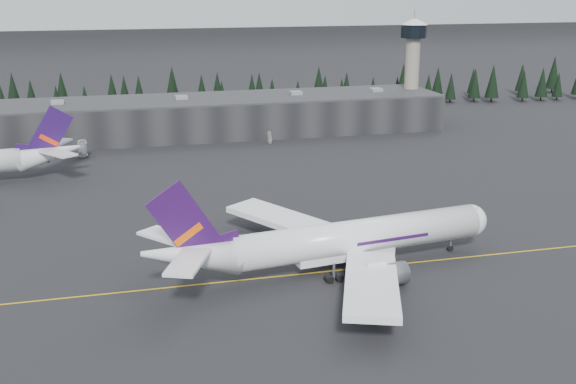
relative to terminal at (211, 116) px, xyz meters
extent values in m
plane|color=black|center=(0.00, -125.00, -6.30)|extent=(1400.00, 1400.00, 0.00)
cube|color=gold|center=(0.00, -127.00, -6.29)|extent=(400.00, 0.40, 0.02)
cube|color=black|center=(0.00, 0.00, -0.30)|extent=(160.00, 30.00, 12.00)
cube|color=#333335|center=(0.00, 0.00, 6.00)|extent=(160.00, 30.00, 0.60)
cylinder|color=gray|center=(75.00, 3.00, 9.70)|extent=(5.20, 5.20, 32.00)
cylinder|color=black|center=(75.00, 3.00, 26.95)|extent=(9.20, 9.20, 4.50)
cone|color=silver|center=(75.00, 3.00, 30.40)|extent=(10.00, 10.00, 2.00)
cube|color=black|center=(0.00, 37.00, 1.20)|extent=(360.00, 20.00, 15.00)
cylinder|color=white|center=(8.19, -125.90, -0.47)|extent=(49.18, 12.73, 6.36)
sphere|color=white|center=(32.36, -122.69, -0.47)|extent=(6.36, 6.36, 6.36)
cone|color=white|center=(-23.34, -130.09, 0.48)|extent=(18.49, 8.65, 9.21)
cube|color=white|center=(-0.28, -110.45, -2.17)|extent=(24.18, 29.09, 2.72)
cylinder|color=gray|center=(6.79, -115.39, -3.97)|extent=(7.36, 4.90, 4.03)
cube|color=white|center=(4.05, -143.03, -2.17)|extent=(18.31, 30.79, 2.72)
cylinder|color=gray|center=(9.58, -136.41, -3.97)|extent=(7.36, 4.90, 4.03)
cube|color=#2F0F49|center=(-23.86, -130.16, 5.89)|extent=(13.38, 2.29, 15.79)
cube|color=#EE560E|center=(-23.65, -130.13, 4.30)|extent=(5.20, 1.27, 3.89)
cube|color=white|center=(-26.28, -124.07, 1.97)|extent=(10.89, 12.15, 0.53)
cube|color=white|center=(-24.60, -136.68, 1.97)|extent=(8.86, 12.60, 0.53)
cylinder|color=black|center=(28.15, -123.25, -4.71)|extent=(0.53, 0.53, 3.18)
cylinder|color=black|center=(0.20, -122.15, -4.71)|extent=(0.53, 0.53, 3.18)
cylinder|color=black|center=(1.46, -131.61, -4.71)|extent=(0.53, 0.53, 3.18)
cone|color=white|center=(-50.65, -46.30, 0.32)|extent=(17.88, 7.78, 8.99)
cube|color=#260F49|center=(-50.14, -46.25, 5.60)|extent=(13.10, 1.72, 15.41)
cube|color=#F0370E|center=(-50.34, -46.27, 4.05)|extent=(5.08, 1.04, 3.79)
cube|color=white|center=(-48.02, -52.29, 1.77)|extent=(10.37, 11.98, 0.52)
cube|color=white|center=(-49.16, -39.93, 1.77)|extent=(8.99, 12.29, 0.52)
imported|color=#BCBDBF|center=(-42.69, -25.15, -5.50)|extent=(4.26, 6.32, 1.61)
imported|color=silver|center=(15.95, -19.82, -5.59)|extent=(4.47, 2.85, 1.42)
camera|label=1|loc=(-35.86, -243.47, 44.78)|focal=45.00mm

